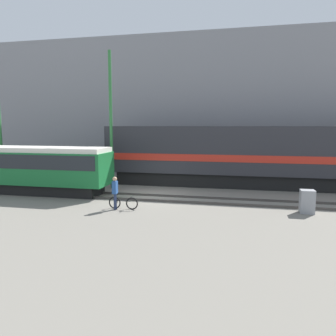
{
  "coord_description": "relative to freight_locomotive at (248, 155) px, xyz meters",
  "views": [
    {
      "loc": [
        5.35,
        -19.8,
        4.47
      ],
      "look_at": [
        0.96,
        0.25,
        1.8
      ],
      "focal_mm": 35.0,
      "sensor_mm": 36.0,
      "label": 1
    }
  ],
  "objects": [
    {
      "name": "streetcar",
      "position": [
        -13.75,
        -5.39,
        -0.57
      ],
      "size": [
        10.08,
        2.54,
        3.07
      ],
      "color": "black",
      "rests_on": "ground"
    },
    {
      "name": "utility_pole_right",
      "position": [
        -9.46,
        -2.69,
        2.47
      ],
      "size": [
        0.22,
        0.22,
        9.59
      ],
      "color": "#2D7238",
      "rests_on": "ground"
    },
    {
      "name": "bicycle",
      "position": [
        -6.62,
        -8.17,
        -1.99
      ],
      "size": [
        1.63,
        0.44,
        0.73
      ],
      "color": "black",
      "rests_on": "ground"
    },
    {
      "name": "freight_locomotive",
      "position": [
        0.0,
        0.0,
        0.0
      ],
      "size": [
        20.71,
        3.04,
        5.02
      ],
      "color": "black",
      "rests_on": "ground"
    },
    {
      "name": "signal_box",
      "position": [
        2.86,
        -6.88,
        -1.73
      ],
      "size": [
        0.7,
        0.6,
        1.2
      ],
      "color": "gray",
      "rests_on": "ground"
    },
    {
      "name": "building_backdrop",
      "position": [
        -5.95,
        6.88,
        3.84
      ],
      "size": [
        44.36,
        6.0,
        12.35
      ],
      "color": "gray",
      "rests_on": "ground"
    },
    {
      "name": "utility_pole_center",
      "position": [
        -18.5,
        -2.69,
        1.23
      ],
      "size": [
        0.26,
        0.26,
        7.13
      ],
      "color": "#2D7238",
      "rests_on": "ground"
    },
    {
      "name": "person",
      "position": [
        -7.02,
        -8.33,
        -1.24
      ],
      "size": [
        0.24,
        0.37,
        1.78
      ],
      "color": "#232D4C",
      "rests_on": "ground"
    },
    {
      "name": "track_near",
      "position": [
        -5.95,
        -5.39,
        -2.26
      ],
      "size": [
        60.0,
        1.5,
        0.14
      ],
      "color": "#47423D",
      "rests_on": "ground"
    },
    {
      "name": "ground_plane",
      "position": [
        -5.95,
        -4.64,
        -2.33
      ],
      "size": [
        120.0,
        120.0,
        0.0
      ],
      "primitive_type": "plane",
      "color": "slate"
    },
    {
      "name": "track_far",
      "position": [
        -5.95,
        0.0,
        -2.26
      ],
      "size": [
        60.0,
        1.51,
        0.14
      ],
      "color": "#47423D",
      "rests_on": "ground"
    }
  ]
}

